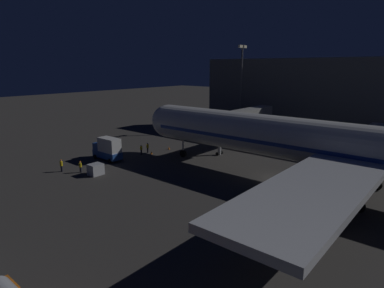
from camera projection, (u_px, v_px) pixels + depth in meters
ground_plane at (273, 178)px, 45.16m from camera, size 320.00×320.00×0.00m
airliner_at_gate at (349, 149)px, 38.03m from camera, size 50.80×64.59×18.29m
jet_bridge at (237, 118)px, 59.64m from camera, size 19.36×3.40×7.35m
apron_floodlight_mast at (241, 83)px, 74.92m from camera, size 2.90×0.50×19.61m
catering_truck at (108, 149)px, 53.52m from camera, size 2.36×5.58×3.73m
baggage_container_near_belt at (96, 169)px, 46.30m from camera, size 1.88×1.63×1.58m
ground_crew_near_nose_gear at (148, 147)px, 58.03m from camera, size 0.40×0.40×1.83m
ground_crew_by_belt_loader at (141, 149)px, 56.76m from camera, size 0.40×0.40×1.79m
ground_crew_marshaller_fwd at (80, 166)px, 47.24m from camera, size 0.40×0.40×1.72m
ground_crew_under_port_wing at (61, 165)px, 47.62m from camera, size 0.40×0.40×1.84m
traffic_cone_nose_port at (169, 148)px, 60.60m from camera, size 0.36×0.36×0.55m
traffic_cone_nose_starboard at (151, 153)px, 57.32m from camera, size 0.36×0.36×0.55m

